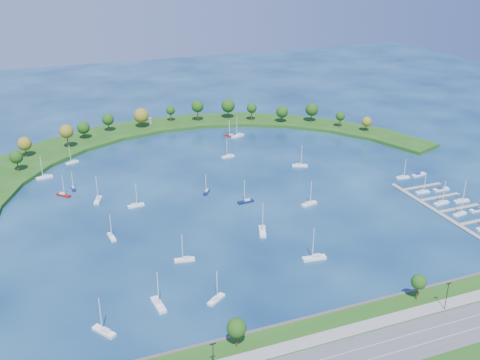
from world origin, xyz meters
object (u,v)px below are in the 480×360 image
object	(u,v)px
moored_boat_13	(136,205)
moored_boat_14	(185,259)
moored_boat_19	(228,156)
docked_boat_8	(423,191)
moored_boat_15	(44,177)
docked_boat_4	(460,213)
harbor_tower	(150,121)
moored_boat_11	(98,199)
moored_boat_3	(309,203)
docked_boat_7	(462,200)
docked_boat_5	(477,210)
moored_boat_2	(104,331)
moored_boat_18	(300,165)
moored_boat_1	(314,257)
moored_boat_9	(238,135)
moored_boat_12	(111,236)
moored_boat_0	(262,230)
docked_boat_10	(403,177)
moored_boat_6	(158,304)
moored_boat_17	(72,162)
moored_boat_5	(230,135)
moored_boat_4	(216,298)
dock_system	(461,216)
docked_boat_11	(419,175)
moored_boat_10	(63,194)
docked_boat_9	(441,189)
moored_boat_16	(246,201)
docked_boat_6	(441,202)
moored_boat_7	(73,188)
moored_boat_8	(206,191)

from	to	relation	value
moored_boat_13	moored_boat_14	bearing A→B (deg)	-87.90
moored_boat_19	docked_boat_8	distance (m)	107.90
moored_boat_15	docked_boat_4	world-z (taller)	moored_boat_15
harbor_tower	moored_boat_11	world-z (taller)	moored_boat_11
moored_boat_3	docked_boat_7	bearing A→B (deg)	-31.14
docked_boat_5	docked_boat_7	xyz separation A→B (m)	(0.05, 10.36, 0.28)
moored_boat_2	moored_boat_18	xyz separation A→B (m)	(121.34, 103.70, -0.01)
moored_boat_1	docked_boat_4	xyz separation A→B (m)	(78.91, 9.76, -0.09)
moored_boat_9	moored_boat_12	size ratio (longest dim) A/B	1.22
moored_boat_0	docked_boat_10	size ratio (longest dim) A/B	1.32
moored_boat_6	moored_boat_17	bearing A→B (deg)	179.57
moored_boat_5	docked_boat_4	size ratio (longest dim) A/B	1.00
moored_boat_4	docked_boat_4	size ratio (longest dim) A/B	1.06
moored_boat_0	moored_boat_14	world-z (taller)	moored_boat_0
moored_boat_18	docked_boat_8	bearing A→B (deg)	-31.74
moored_boat_4	dock_system	bearing A→B (deg)	-24.73
moored_boat_17	docked_boat_11	xyz separation A→B (m)	(167.46, -85.03, -0.25)
moored_boat_2	moored_boat_10	world-z (taller)	moored_boat_2
moored_boat_12	moored_boat_6	bearing A→B (deg)	2.01
dock_system	docked_boat_11	world-z (taller)	docked_boat_11
moored_boat_18	docked_boat_5	bearing A→B (deg)	-35.96
docked_boat_9	moored_boat_19	bearing A→B (deg)	138.00
moored_boat_5	moored_boat_6	xyz separation A→B (m)	(-84.92, -158.25, 0.09)
moored_boat_10	moored_boat_2	bearing A→B (deg)	-41.51
docked_boat_7	moored_boat_1	bearing A→B (deg)	-160.32
moored_boat_12	moored_boat_15	world-z (taller)	moored_boat_15
dock_system	moored_boat_16	size ratio (longest dim) A/B	7.17
moored_boat_9	docked_boat_8	xyz separation A→B (m)	(53.00, -112.84, -0.08)
docked_boat_6	moored_boat_12	bearing A→B (deg)	167.34
moored_boat_9	moored_boat_17	world-z (taller)	moored_boat_9
dock_system	moored_boat_7	world-z (taller)	moored_boat_7
moored_boat_2	docked_boat_11	size ratio (longest dim) A/B	1.51
moored_boat_1	moored_boat_18	xyz separation A→B (m)	(39.09, 88.79, -0.05)
moored_boat_4	moored_boat_11	bearing A→B (deg)	71.23
moored_boat_0	moored_boat_19	bearing A→B (deg)	-170.77
moored_boat_5	moored_boat_10	xyz separation A→B (m)	(-106.48, -54.90, 0.01)
moored_boat_17	moored_boat_1	bearing A→B (deg)	99.41
moored_boat_5	docked_boat_9	world-z (taller)	moored_boat_5
dock_system	moored_boat_9	size ratio (longest dim) A/B	6.13
moored_boat_10	docked_boat_11	bearing A→B (deg)	33.92
harbor_tower	moored_boat_11	distance (m)	116.56
moored_boat_4	moored_boat_2	bearing A→B (deg)	151.01
moored_boat_9	moored_boat_16	xyz separation A→B (m)	(-31.48, -91.47, -0.06)
moored_boat_13	docked_boat_11	distance (m)	146.86
docked_boat_10	moored_boat_4	bearing A→B (deg)	-146.03
moored_boat_0	moored_boat_6	world-z (taller)	moored_boat_0
moored_boat_7	moored_boat_8	distance (m)	66.45
moored_boat_5	docked_boat_9	bearing A→B (deg)	163.69
moored_boat_4	moored_boat_12	size ratio (longest dim) A/B	1.02
moored_boat_16	docked_boat_8	world-z (taller)	moored_boat_16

